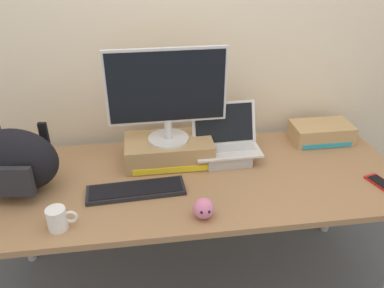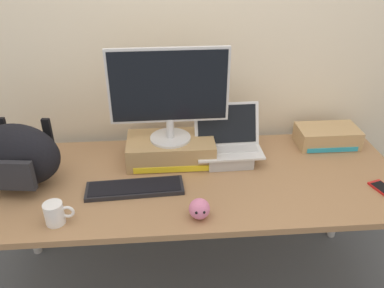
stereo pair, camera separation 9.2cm
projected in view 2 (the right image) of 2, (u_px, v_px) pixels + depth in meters
name	position (u px, v px, depth m)	size (l,w,h in m)	color
ground_plane	(192.00, 284.00, 2.18)	(20.00, 20.00, 0.00)	#515660
back_wall	(185.00, 31.00, 1.96)	(7.00, 0.10, 2.60)	beige
desk	(192.00, 188.00, 1.85)	(1.99, 0.77, 0.73)	#99704C
toner_box_yellow	(171.00, 149.00, 1.93)	(0.43, 0.25, 0.12)	#A88456
desktop_monitor	(169.00, 93.00, 1.78)	(0.56, 0.20, 0.45)	silver
open_laptop	(228.00, 149.00, 1.93)	(0.33, 0.23, 0.27)	#ADADB2
external_keyboard	(135.00, 188.00, 1.73)	(0.44, 0.15, 0.02)	black
messenger_backpack	(18.00, 156.00, 1.70)	(0.40, 0.28, 0.30)	black
coffee_mug	(55.00, 213.00, 1.52)	(0.12, 0.08, 0.09)	silver
plush_toy	(199.00, 209.00, 1.55)	(0.09, 0.09, 0.09)	#CC7099
toner_box_cyan	(327.00, 136.00, 2.07)	(0.32, 0.18, 0.10)	tan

